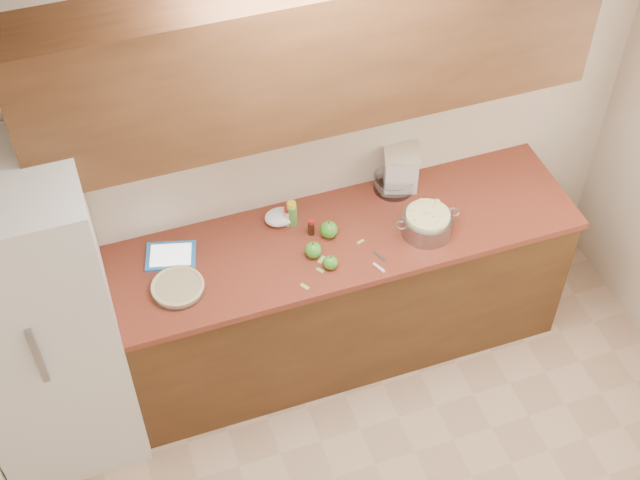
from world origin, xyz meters
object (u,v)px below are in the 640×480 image
object	(u,v)px
pie	(178,287)
tablet	(171,256)
flour_canister	(401,167)
colander	(427,223)

from	to	relation	value
pie	tablet	bearing A→B (deg)	86.34
flour_canister	tablet	bearing A→B (deg)	-174.62
colander	tablet	xyz separation A→B (m)	(-1.27, 0.26, -0.05)
pie	colander	world-z (taller)	colander
pie	tablet	world-z (taller)	pie
pie	tablet	distance (m)	0.22
pie	colander	bearing A→B (deg)	-1.48
colander	tablet	size ratio (longest dim) A/B	1.21
pie	tablet	size ratio (longest dim) A/B	0.93
colander	pie	bearing A→B (deg)	178.52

